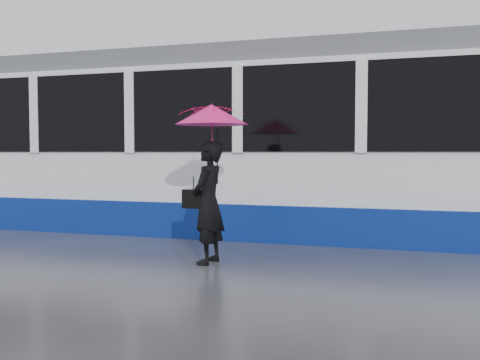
% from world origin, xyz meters
% --- Properties ---
extents(ground, '(90.00, 90.00, 0.00)m').
position_xyz_m(ground, '(0.00, 0.00, 0.00)').
color(ground, '#2A2A2F').
rests_on(ground, ground).
extents(rails, '(34.00, 1.51, 0.02)m').
position_xyz_m(rails, '(0.00, 2.50, 0.01)').
color(rails, '#3F3D38').
rests_on(rails, ground).
extents(tram, '(26.00, 2.56, 3.35)m').
position_xyz_m(tram, '(-1.59, 2.50, 1.64)').
color(tram, white).
rests_on(tram, ground).
extents(woman, '(0.43, 0.62, 1.64)m').
position_xyz_m(woman, '(0.06, -0.53, 0.82)').
color(woman, black).
rests_on(woman, ground).
extents(umbrella, '(1.02, 1.02, 1.11)m').
position_xyz_m(umbrella, '(0.11, -0.53, 1.80)').
color(umbrella, '#ED1460').
rests_on(umbrella, ground).
extents(handbag, '(0.30, 0.14, 0.43)m').
position_xyz_m(handbag, '(-0.16, -0.51, 0.86)').
color(handbag, black).
rests_on(handbag, ground).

